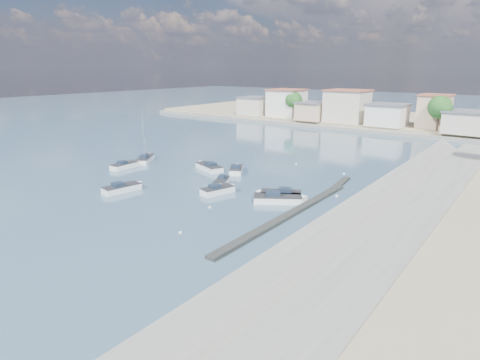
% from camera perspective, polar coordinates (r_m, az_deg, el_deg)
% --- Properties ---
extents(ground, '(400.00, 400.00, 0.00)m').
position_cam_1_polar(ground, '(72.44, 14.30, 3.00)').
color(ground, '#314F63').
rests_on(ground, ground).
extents(seawall_walkway, '(5.00, 90.00, 1.80)m').
position_cam_1_polar(seawall_walkway, '(41.93, 23.01, -5.79)').
color(seawall_walkway, slate).
rests_on(seawall_walkway, ground).
extents(breakwater, '(2.00, 31.02, 0.35)m').
position_cam_1_polar(breakwater, '(45.72, 8.67, -3.89)').
color(breakwater, black).
rests_on(breakwater, ground).
extents(far_shore_land, '(160.00, 40.00, 1.40)m').
position_cam_1_polar(far_shore_land, '(121.37, 24.17, 7.44)').
color(far_shore_land, gray).
rests_on(far_shore_land, ground).
extents(far_shore_quay, '(160.00, 2.50, 0.80)m').
position_cam_1_polar(far_shore_quay, '(101.24, 21.31, 6.17)').
color(far_shore_quay, slate).
rests_on(far_shore_quay, ground).
extents(far_town, '(113.01, 12.80, 8.35)m').
position_cam_1_polar(far_town, '(104.14, 28.19, 8.16)').
color(far_town, beige).
rests_on(far_town, far_shore_land).
extents(shore_trees, '(74.56, 38.32, 7.92)m').
position_cam_1_polar(shore_trees, '(95.80, 25.98, 8.70)').
color(shore_trees, '#38281E').
rests_on(shore_trees, ground).
extents(motorboat_a, '(2.61, 5.45, 1.48)m').
position_cam_1_polar(motorboat_a, '(53.70, -16.22, -1.13)').
color(motorboat_a, white).
rests_on(motorboat_a, ground).
extents(motorboat_b, '(2.83, 4.90, 1.48)m').
position_cam_1_polar(motorboat_b, '(50.77, -2.98, -1.47)').
color(motorboat_b, white).
rests_on(motorboat_b, ground).
extents(motorboat_c, '(5.97, 3.75, 1.48)m').
position_cam_1_polar(motorboat_c, '(62.62, -4.52, 1.83)').
color(motorboat_c, white).
rests_on(motorboat_c, ground).
extents(motorboat_d, '(5.36, 4.15, 1.48)m').
position_cam_1_polar(motorboat_d, '(49.16, 5.51, -2.11)').
color(motorboat_d, white).
rests_on(motorboat_d, ground).
extents(motorboat_e, '(1.92, 5.01, 1.48)m').
position_cam_1_polar(motorboat_e, '(65.91, -15.95, 1.97)').
color(motorboat_e, white).
rests_on(motorboat_e, ground).
extents(motorboat_f, '(3.90, 4.66, 1.48)m').
position_cam_1_polar(motorboat_f, '(60.84, -0.56, 1.47)').
color(motorboat_f, white).
rests_on(motorboat_f, ground).
extents(motorboat_g, '(3.16, 4.38, 1.48)m').
position_cam_1_polar(motorboat_g, '(54.05, -2.67, -0.39)').
color(motorboat_g, white).
rests_on(motorboat_g, ground).
extents(motorboat_h, '(5.91, 5.04, 1.48)m').
position_cam_1_polar(motorboat_h, '(47.62, 5.74, -2.71)').
color(motorboat_h, white).
rests_on(motorboat_h, ground).
extents(sailboat, '(4.89, 5.78, 9.00)m').
position_cam_1_polar(sailboat, '(69.91, -13.29, 2.96)').
color(sailboat, white).
rests_on(sailboat, ground).
extents(mooring_buoys, '(12.84, 32.10, 0.35)m').
position_cam_1_polar(mooring_buoys, '(49.64, 5.46, -2.33)').
color(mooring_buoys, white).
rests_on(mooring_buoys, ground).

